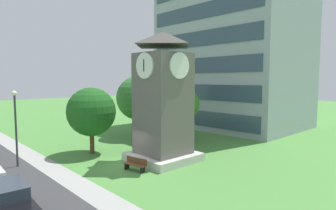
# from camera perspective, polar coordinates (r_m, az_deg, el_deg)

# --- Properties ---
(ground_plane) EXTENTS (160.00, 160.00, 0.00)m
(ground_plane) POSITION_cam_1_polar(r_m,az_deg,el_deg) (21.47, -9.55, -11.99)
(ground_plane) COLOR #4C893D
(kerb_strip) EXTENTS (120.00, 1.60, 0.01)m
(kerb_strip) POSITION_cam_1_polar(r_m,az_deg,el_deg) (19.72, -19.29, -13.77)
(kerb_strip) COLOR #9E9E99
(kerb_strip) RESTS_ON ground
(office_building) EXTENTS (17.55, 13.33, 25.60)m
(office_building) POSITION_cam_1_polar(r_m,az_deg,el_deg) (40.49, 12.99, 14.24)
(office_building) COLOR #9EA8B2
(office_building) RESTS_ON ground
(clock_tower) EXTENTS (4.62, 4.62, 9.88)m
(clock_tower) POSITION_cam_1_polar(r_m,az_deg,el_deg) (21.79, -1.01, 0.14)
(clock_tower) COLOR #605B56
(clock_tower) RESTS_ON ground
(park_bench) EXTENTS (1.86, 0.86, 0.88)m
(park_bench) POSITION_cam_1_polar(r_m,az_deg,el_deg) (20.18, -6.59, -11.71)
(park_bench) COLOR brown
(park_bench) RESTS_ON ground
(street_lamp) EXTENTS (0.36, 0.36, 5.51)m
(street_lamp) POSITION_cam_1_polar(r_m,az_deg,el_deg) (23.07, -28.29, -2.58)
(street_lamp) COLOR #333338
(street_lamp) RESTS_ON ground
(tree_near_tower) EXTENTS (3.42, 3.42, 5.57)m
(tree_near_tower) POSITION_cam_1_polar(r_m,az_deg,el_deg) (28.44, 2.93, 0.15)
(tree_near_tower) COLOR #513823
(tree_near_tower) RESTS_ON ground
(tree_streetside) EXTENTS (4.10, 4.10, 5.65)m
(tree_streetside) POSITION_cam_1_polar(r_m,az_deg,el_deg) (24.70, -15.14, -1.34)
(tree_streetside) COLOR #513823
(tree_streetside) RESTS_ON ground
(tree_by_building) EXTENTS (4.79, 4.79, 6.70)m
(tree_by_building) POSITION_cam_1_polar(r_m,az_deg,el_deg) (31.02, -5.97, 1.41)
(tree_by_building) COLOR #513823
(tree_by_building) RESTS_ON ground
(parked_car_black) EXTENTS (4.73, 2.05, 1.69)m
(parked_car_black) POSITION_cam_1_polar(r_m,az_deg,el_deg) (15.04, -29.60, -16.74)
(parked_car_black) COLOR black
(parked_car_black) RESTS_ON ground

